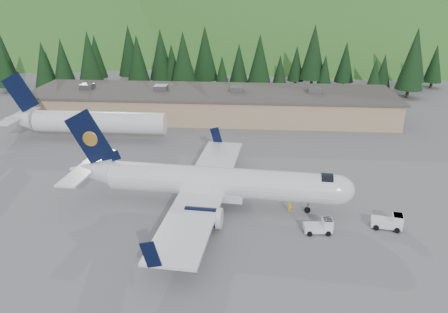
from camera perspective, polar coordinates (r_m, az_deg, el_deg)
ground at (r=52.27m, az=-0.52°, el=-6.50°), size 600.00×600.00×0.00m
airliner at (r=51.09m, az=-1.63°, el=-3.43°), size 34.05×31.96×11.29m
second_airliner at (r=76.88m, az=-17.93°, el=4.42°), size 27.50×11.00×10.05m
baggage_tug_a at (r=47.91m, az=12.49°, el=-8.90°), size 3.06×1.99×1.57m
baggage_tug_b at (r=50.77m, az=20.82°, el=-7.97°), size 3.43×2.42×1.70m
terminal_building at (r=87.26m, az=-1.65°, el=6.95°), size 71.00×17.00×6.10m
ramp_worker at (r=51.12m, az=8.59°, el=-6.39°), size 0.72×0.71×1.67m
tree_line at (r=109.66m, az=-2.49°, el=12.67°), size 114.62×19.84×14.49m
hills at (r=279.53m, az=14.27°, el=-1.78°), size 614.00×330.00×300.00m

